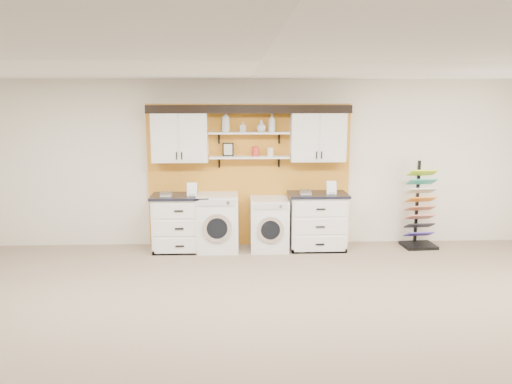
{
  "coord_description": "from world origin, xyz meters",
  "views": [
    {
      "loc": [
        -0.22,
        -4.39,
        2.48
      ],
      "look_at": [
        0.05,
        2.3,
        1.22
      ],
      "focal_mm": 35.0,
      "sensor_mm": 36.0,
      "label": 1
    }
  ],
  "objects_px": {
    "base_cabinet_right": "(317,221)",
    "washer": "(218,222)",
    "dryer": "(269,224)",
    "sample_rack": "(419,219)",
    "base_cabinet_left": "(181,223)"
  },
  "relations": [
    {
      "from": "base_cabinet_left",
      "to": "dryer",
      "type": "relative_size",
      "value": 1.11
    },
    {
      "from": "base_cabinet_left",
      "to": "base_cabinet_right",
      "type": "distance_m",
      "value": 2.26
    },
    {
      "from": "base_cabinet_right",
      "to": "washer",
      "type": "relative_size",
      "value": 1.03
    },
    {
      "from": "base_cabinet_left",
      "to": "sample_rack",
      "type": "height_order",
      "value": "sample_rack"
    },
    {
      "from": "dryer",
      "to": "washer",
      "type": "bearing_deg",
      "value": 180.0
    },
    {
      "from": "base_cabinet_right",
      "to": "dryer",
      "type": "relative_size",
      "value": 1.12
    },
    {
      "from": "base_cabinet_left",
      "to": "base_cabinet_right",
      "type": "relative_size",
      "value": 0.99
    },
    {
      "from": "base_cabinet_left",
      "to": "base_cabinet_right",
      "type": "height_order",
      "value": "base_cabinet_right"
    },
    {
      "from": "dryer",
      "to": "sample_rack",
      "type": "distance_m",
      "value": 2.55
    },
    {
      "from": "washer",
      "to": "dryer",
      "type": "distance_m",
      "value": 0.85
    },
    {
      "from": "washer",
      "to": "dryer",
      "type": "relative_size",
      "value": 1.08
    },
    {
      "from": "washer",
      "to": "sample_rack",
      "type": "height_order",
      "value": "sample_rack"
    },
    {
      "from": "washer",
      "to": "sample_rack",
      "type": "relative_size",
      "value": 0.64
    },
    {
      "from": "base_cabinet_right",
      "to": "sample_rack",
      "type": "xyz_separation_m",
      "value": [
        1.74,
        0.03,
        0.01
      ]
    },
    {
      "from": "base_cabinet_right",
      "to": "sample_rack",
      "type": "distance_m",
      "value": 1.74
    }
  ]
}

